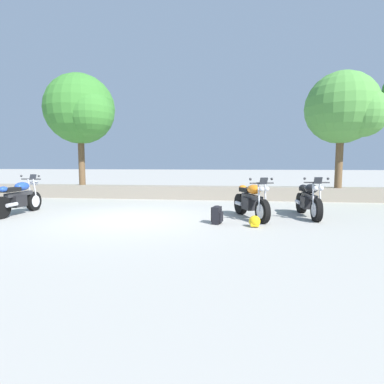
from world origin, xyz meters
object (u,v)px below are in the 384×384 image
Objects in this scene: leafy_tree_far_left at (82,110)px; rider_helmet at (255,221)px; motorcycle_orange_centre at (251,201)px; leafy_tree_mid_left at (346,109)px; motorcycle_black_far_right at (309,200)px; motorcycle_blue_near_left at (19,198)px; rider_backpack at (217,214)px.

rider_helmet is at bearing -37.91° from leafy_tree_far_left.
leafy_tree_mid_left is at bearing 46.81° from motorcycle_orange_centre.
motorcycle_orange_centre is 6.37m from leafy_tree_mid_left.
motorcycle_black_far_right is at bearing 15.12° from motorcycle_orange_centre.
rider_helmet is 0.06× the size of leafy_tree_far_left.
motorcycle_black_far_right is at bearing 4.17° from motorcycle_blue_near_left.
motorcycle_blue_near_left is 4.39× the size of rider_backpack.
motorcycle_orange_centre and motorcycle_black_far_right have the same top height.
leafy_tree_far_left reaches higher than rider_helmet.
leafy_tree_far_left is at bearing 139.60° from rider_backpack.
motorcycle_black_far_right is at bearing 27.26° from rider_backpack.
motorcycle_black_far_right is 5.23m from leafy_tree_mid_left.
motorcycle_blue_near_left is 0.42× the size of leafy_tree_far_left.
rider_helmet is at bearing -126.15° from leafy_tree_mid_left.
motorcycle_orange_centre is at bearing 1.47° from motorcycle_blue_near_left.
leafy_tree_mid_left is (4.71, 4.92, 3.36)m from rider_backpack.
leafy_tree_mid_left is at bearing 46.26° from rider_backpack.
rider_backpack reaches higher than rider_helmet.
rider_backpack is (5.98, -0.69, -0.24)m from motorcycle_blue_near_left.
motorcycle_blue_near_left is at bearing -175.83° from motorcycle_black_far_right.
motorcycle_blue_near_left is 0.46× the size of leafy_tree_mid_left.
rider_helmet is at bearing -7.94° from motorcycle_blue_near_left.
rider_helmet is (0.92, -0.27, -0.11)m from rider_backpack.
motorcycle_orange_centre is 0.44× the size of leafy_tree_mid_left.
motorcycle_blue_near_left and motorcycle_orange_centre have the same top height.
motorcycle_black_far_right is 0.46× the size of leafy_tree_mid_left.
rider_backpack is 8.91m from leafy_tree_far_left.
motorcycle_orange_centre is at bearing -31.81° from leafy_tree_far_left.
rider_backpack is (-0.91, -0.87, -0.24)m from motorcycle_orange_centre.
leafy_tree_mid_left is at bearing 53.85° from rider_helmet.
motorcycle_black_far_right is 4.39× the size of rider_backpack.
rider_backpack is at bearing 163.75° from rider_helmet.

